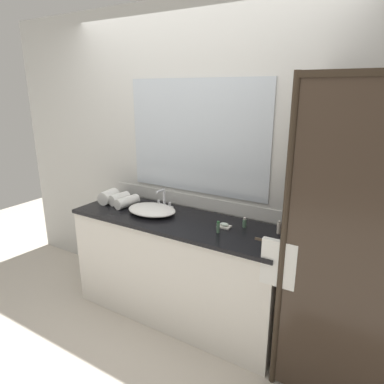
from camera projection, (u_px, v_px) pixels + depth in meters
ground_plane at (178, 314)px, 3.02m from camera, size 8.00×8.00×0.00m
wall_back_with_mirror at (198, 162)px, 2.93m from camera, size 4.40×0.06×2.60m
vanity_cabinet at (177, 268)px, 2.90m from camera, size 1.80×0.58×0.90m
shower_enclosure at (344, 251)px, 1.94m from camera, size 1.20×0.59×2.00m
sink_basin at (152, 210)px, 2.87m from camera, size 0.43×0.32×0.06m
faucet at (164, 202)px, 3.01m from camera, size 0.17×0.13×0.18m
soap_dish at (224, 225)px, 2.59m from camera, size 0.10×0.07×0.04m
amenity_bottle_conditioner at (279, 228)px, 2.47m from camera, size 0.03×0.03×0.10m
amenity_bottle_body_wash at (218, 227)px, 2.48m from camera, size 0.02×0.02×0.09m
amenity_bottle_lotion at (245, 223)px, 2.58m from camera, size 0.03×0.03×0.08m
rolled_towel_near_edge at (109, 197)px, 3.14m from camera, size 0.14×0.20×0.12m
rolled_towel_middle at (119, 199)px, 3.11m from camera, size 0.13×0.20×0.10m
rolled_towel_far_edge at (127, 202)px, 3.03m from camera, size 0.12×0.24×0.09m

